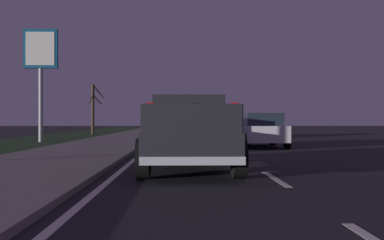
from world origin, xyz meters
The scene contains 11 objects.
ground centered at (27.00, 0.00, 0.00)m, with size 144.00×144.00×0.00m, color black.
sidewalk_shoulder centered at (27.00, 5.70, 0.06)m, with size 108.00×4.00×0.12m, color slate.
grass_verge centered at (27.00, 10.70, 0.00)m, with size 108.00×6.00×0.01m, color #1E3819.
lane_markings centered at (29.28, 2.51, 0.00)m, with size 108.00×3.54×0.01m.
pickup_truck centered at (10.95, 1.75, 0.98)m, with size 5.43×2.30×1.87m.
sedan_green centered at (18.10, 1.93, 0.78)m, with size 4.43×2.07×1.54m.
sedan_red centered at (31.38, -1.53, 0.78)m, with size 4.41×2.03×1.54m.
sedan_white centered at (20.15, -1.68, 0.78)m, with size 4.40×2.02×1.54m.
sedan_blue centered at (28.76, 1.78, 0.78)m, with size 4.42×2.06×1.54m.
gas_price_sign centered at (25.03, 9.86, 4.74)m, with size 0.27×1.90×6.35m.
bare_tree_far centered at (39.60, 9.79, 2.37)m, with size 0.99×1.17×4.43m.
Camera 1 is at (-0.14, 1.95, 1.21)m, focal length 41.56 mm.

